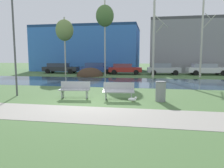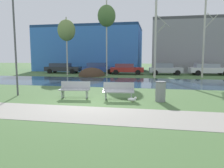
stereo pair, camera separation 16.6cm
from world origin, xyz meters
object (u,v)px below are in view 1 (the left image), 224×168
streetlamp (13,22)px  parked_van_nearest_dark (60,68)px  bench_left (75,89)px  parked_wagon_fourth_silver (163,69)px  bench_right (119,90)px  seagull (133,99)px  parked_sedan_second_blue (97,68)px  parked_suv_fifth_white (206,69)px  parked_hatch_third_red (125,69)px  trash_bin (161,91)px

streetlamp → parked_van_nearest_dark: size_ratio=1.28×
bench_left → parked_wagon_fourth_silver: size_ratio=0.40×
bench_right → seagull: bench_right is taller
streetlamp → parked_sedan_second_blue: streetlamp is taller
seagull → parked_van_nearest_dark: size_ratio=0.10×
bench_left → parked_suv_fifth_white: (10.71, 17.52, 0.28)m
parked_van_nearest_dark → parked_hatch_third_red: 9.04m
bench_left → parked_wagon_fourth_silver: (5.44, 17.00, 0.30)m
seagull → parked_hatch_third_red: (-2.53, 17.42, 0.60)m
bench_right → parked_hatch_third_red: size_ratio=0.38×
bench_right → parked_hatch_third_red: (-1.76, 16.91, 0.27)m
trash_bin → parked_hatch_third_red: size_ratio=0.23×
bench_left → parked_sedan_second_blue: size_ratio=0.36×
bench_right → seagull: bearing=-34.1°
bench_right → parked_van_nearest_dark: size_ratio=0.34×
seagull → parked_hatch_third_red: bearing=98.2°
bench_right → parked_hatch_third_red: parked_hatch_third_red is taller
seagull → parked_sedan_second_blue: size_ratio=0.11×
trash_bin → seagull: trash_bin is taller
parked_van_nearest_dark → streetlamp: bearing=-74.0°
bench_left → parked_van_nearest_dark: (-8.42, 17.29, 0.27)m
streetlamp → parked_sedan_second_blue: bearing=89.5°
seagull → parked_suv_fifth_white: parked_suv_fifth_white is taller
seagull → parked_hatch_third_red: parked_hatch_third_red is taller
seagull → parked_van_nearest_dark: (-11.56, 17.81, 0.61)m
parked_wagon_fourth_silver → parked_suv_fifth_white: size_ratio=0.84×
seagull → parked_wagon_fourth_silver: parked_wagon_fourth_silver is taller
parked_sedan_second_blue → bench_right: bearing=-72.2°
bench_left → parked_suv_fifth_white: 20.54m
parked_hatch_third_red → parked_wagon_fourth_silver: (4.84, 0.10, 0.03)m
seagull → parked_wagon_fourth_silver: bearing=82.5°
bench_left → seagull: bearing=-9.4°
trash_bin → streetlamp: 8.72m
parked_van_nearest_dark → parked_wagon_fourth_silver: bearing=-1.2°
parked_van_nearest_dark → parked_suv_fifth_white: bearing=0.7°
bench_left → parked_suv_fifth_white: size_ratio=0.34×
bench_left → parked_van_nearest_dark: 19.23m
parked_van_nearest_dark → parked_hatch_third_red: bearing=-2.4°
parked_suv_fifth_white → parked_hatch_third_red: bearing=-176.5°
parked_van_nearest_dark → bench_left: bearing=-64.0°
bench_left → bench_right: bearing=0.0°
parked_wagon_fourth_silver → parked_suv_fifth_white: parked_wagon_fourth_silver is taller
parked_wagon_fourth_silver → trash_bin: bearing=-93.3°
parked_wagon_fourth_silver → parked_sedan_second_blue: bearing=175.4°
trash_bin → parked_sedan_second_blue: bearing=113.6°
seagull → bench_right: bearing=145.9°
parked_sedan_second_blue → parked_hatch_third_red: parked_sedan_second_blue is taller
bench_right → trash_bin: (2.10, -0.10, 0.04)m
parked_sedan_second_blue → parked_suv_fifth_white: bearing=-0.8°
parked_wagon_fourth_silver → bench_left: bearing=-107.8°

